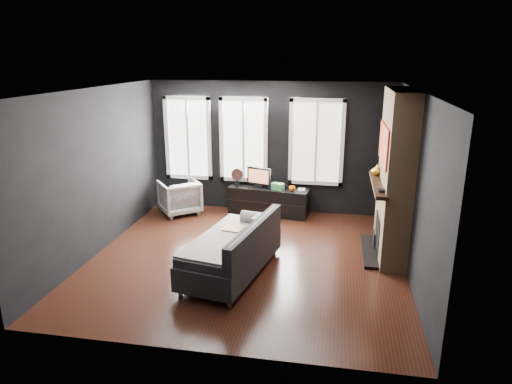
% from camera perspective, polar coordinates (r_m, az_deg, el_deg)
% --- Properties ---
extents(floor, '(5.00, 5.00, 0.00)m').
position_cam_1_polar(floor, '(7.54, -1.16, -8.28)').
color(floor, black).
rests_on(floor, ground).
extents(ceiling, '(5.00, 5.00, 0.00)m').
position_cam_1_polar(ceiling, '(6.85, -1.30, 12.65)').
color(ceiling, white).
rests_on(ceiling, ground).
extents(wall_back, '(5.00, 0.02, 2.70)m').
position_cam_1_polar(wall_back, '(9.48, 1.76, 5.55)').
color(wall_back, black).
rests_on(wall_back, ground).
extents(wall_left, '(0.02, 5.00, 2.70)m').
position_cam_1_polar(wall_left, '(7.94, -19.22, 2.41)').
color(wall_left, black).
rests_on(wall_left, ground).
extents(wall_right, '(0.02, 5.00, 2.70)m').
position_cam_1_polar(wall_right, '(7.04, 19.16, 0.65)').
color(wall_right, black).
rests_on(wall_right, ground).
extents(windows, '(4.00, 0.16, 1.76)m').
position_cam_1_polar(windows, '(9.37, -1.00, 11.79)').
color(windows, white).
rests_on(windows, wall_back).
extents(fireplace, '(0.70, 1.62, 2.70)m').
position_cam_1_polar(fireplace, '(7.58, 17.02, 1.97)').
color(fireplace, '#93724C').
rests_on(fireplace, floor).
extents(sofa, '(1.37, 2.15, 0.86)m').
position_cam_1_polar(sofa, '(6.89, -3.09, -6.87)').
color(sofa, black).
rests_on(sofa, floor).
extents(stripe_pillow, '(0.16, 0.33, 0.33)m').
position_cam_1_polar(stripe_pillow, '(7.19, 0.20, -4.20)').
color(stripe_pillow, gray).
rests_on(stripe_pillow, sofa).
extents(armchair, '(1.03, 1.02, 0.77)m').
position_cam_1_polar(armchair, '(9.63, -9.55, -0.41)').
color(armchair, silver).
rests_on(armchair, floor).
extents(media_console, '(1.70, 0.73, 0.57)m').
position_cam_1_polar(media_console, '(9.49, 1.65, -1.08)').
color(media_console, black).
rests_on(media_console, floor).
extents(monitor, '(0.53, 0.25, 0.47)m').
position_cam_1_polar(monitor, '(9.37, 0.37, 1.99)').
color(monitor, black).
rests_on(monitor, media_console).
extents(desk_fan, '(0.26, 0.26, 0.36)m').
position_cam_1_polar(desk_fan, '(9.60, -2.36, 2.00)').
color(desk_fan, gray).
rests_on(desk_fan, media_console).
extents(mug, '(0.14, 0.12, 0.12)m').
position_cam_1_polar(mug, '(9.19, 4.56, 0.52)').
color(mug, '#EA6301').
rests_on(mug, media_console).
extents(book, '(0.15, 0.02, 0.20)m').
position_cam_1_polar(book, '(9.26, 5.28, 0.87)').
color(book, tan).
rests_on(book, media_console).
extents(storage_box, '(0.28, 0.24, 0.13)m').
position_cam_1_polar(storage_box, '(9.26, 2.73, 0.72)').
color(storage_box, '#347B3E').
rests_on(storage_box, media_console).
extents(mantel_vase, '(0.20, 0.21, 0.19)m').
position_cam_1_polar(mantel_vase, '(8.00, 14.88, 2.69)').
color(mantel_vase, gold).
rests_on(mantel_vase, fireplace).
extents(mantel_clock, '(0.16, 0.16, 0.04)m').
position_cam_1_polar(mantel_clock, '(7.05, 15.42, 0.18)').
color(mantel_clock, black).
rests_on(mantel_clock, fireplace).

